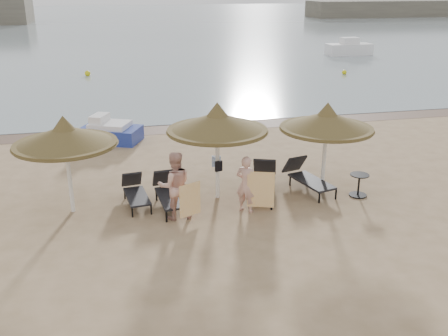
# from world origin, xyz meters

# --- Properties ---
(ground) EXTENTS (160.00, 160.00, 0.00)m
(ground) POSITION_xyz_m (0.00, 0.00, 0.00)
(ground) COLOR tan
(ground) RESTS_ON ground
(sea) EXTENTS (200.00, 140.00, 0.03)m
(sea) POSITION_xyz_m (0.00, 80.00, 0.01)
(sea) COLOR slate
(sea) RESTS_ON ground
(wet_sand_strip) EXTENTS (200.00, 1.60, 0.01)m
(wet_sand_strip) POSITION_xyz_m (0.00, 9.40, 0.00)
(wet_sand_strip) COLOR brown
(wet_sand_strip) RESTS_ON ground
(palapa_left) EXTENTS (2.79, 2.79, 2.77)m
(palapa_left) POSITION_xyz_m (-4.32, 1.50, 2.21)
(palapa_left) COLOR white
(palapa_left) RESTS_ON ground
(palapa_center) EXTENTS (2.93, 2.93, 2.90)m
(palapa_center) POSITION_xyz_m (-0.14, 1.56, 2.31)
(palapa_center) COLOR white
(palapa_center) RESTS_ON ground
(palapa_right) EXTENTS (2.80, 2.80, 2.78)m
(palapa_right) POSITION_xyz_m (3.13, 1.37, 2.21)
(palapa_right) COLOR white
(palapa_right) RESTS_ON ground
(lounger_far_left) EXTENTS (0.78, 1.80, 0.78)m
(lounger_far_left) POSITION_xyz_m (-2.55, 1.72, 0.35)
(lounger_far_left) COLOR black
(lounger_far_left) RESTS_ON ground
(lounger_near_left) EXTENTS (0.83, 2.06, 0.90)m
(lounger_near_left) POSITION_xyz_m (-1.61, 1.34, 0.40)
(lounger_near_left) COLOR black
(lounger_near_left) RESTS_ON ground
(lounger_near_right) EXTENTS (1.38, 2.19, 0.94)m
(lounger_near_right) POSITION_xyz_m (1.27, 1.53, 0.42)
(lounger_near_right) COLOR black
(lounger_near_right) RESTS_ON ground
(lounger_far_right) EXTENTS (1.13, 2.11, 0.90)m
(lounger_far_right) POSITION_xyz_m (2.70, 1.62, 0.41)
(lounger_far_right) COLOR black
(lounger_far_right) RESTS_ON ground
(side_table) EXTENTS (0.57, 0.57, 0.69)m
(side_table) POSITION_xyz_m (4.02, 0.74, 0.32)
(side_table) COLOR black
(side_table) RESTS_ON ground
(person_left) EXTENTS (1.02, 0.67, 2.19)m
(person_left) POSITION_xyz_m (-1.55, 0.47, 1.10)
(person_left) COLOR #D19C8B
(person_left) RESTS_ON ground
(person_right) EXTENTS (1.03, 0.99, 1.90)m
(person_right) POSITION_xyz_m (0.43, 0.44, 0.95)
(person_right) COLOR #D19C8B
(person_right) RESTS_ON ground
(towel_left) EXTENTS (0.61, 0.30, 0.93)m
(towel_left) POSITION_xyz_m (-1.20, 0.12, 0.64)
(towel_left) COLOR orange
(towel_left) RESTS_ON ground
(towel_right) EXTENTS (0.71, 0.26, 1.05)m
(towel_right) POSITION_xyz_m (0.78, 0.19, 0.72)
(towel_right) COLOR orange
(towel_right) RESTS_ON ground
(bag_patterned) EXTENTS (0.27, 0.13, 0.33)m
(bag_patterned) POSITION_xyz_m (-0.14, 1.74, 1.08)
(bag_patterned) COLOR white
(bag_patterned) RESTS_ON ground
(bag_dark) EXTENTS (0.23, 0.14, 0.31)m
(bag_dark) POSITION_xyz_m (-0.14, 1.40, 1.05)
(bag_dark) COLOR black
(bag_dark) RESTS_ON ground
(pedal_boat) EXTENTS (2.71, 2.22, 1.09)m
(pedal_boat) POSITION_xyz_m (-3.21, 8.07, 0.41)
(pedal_boat) COLOR navy
(pedal_boat) RESTS_ON ground
(buoy_left) EXTENTS (0.39, 0.39, 0.39)m
(buoy_left) POSITION_xyz_m (-4.54, 24.00, 0.20)
(buoy_left) COLOR yellow
(buoy_left) RESTS_ON ground
(buoy_right) EXTENTS (0.33, 0.33, 0.33)m
(buoy_right) POSITION_xyz_m (13.11, 20.65, 0.16)
(buoy_right) COLOR yellow
(buoy_right) RESTS_ON ground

